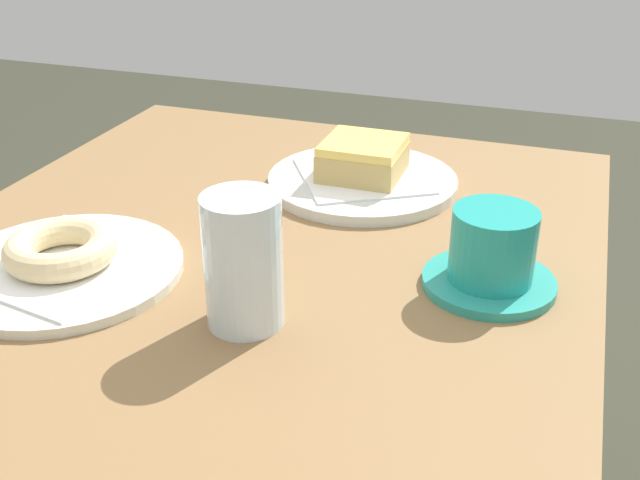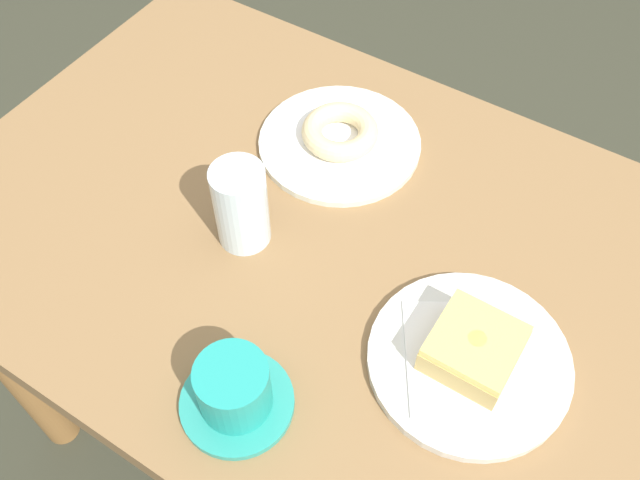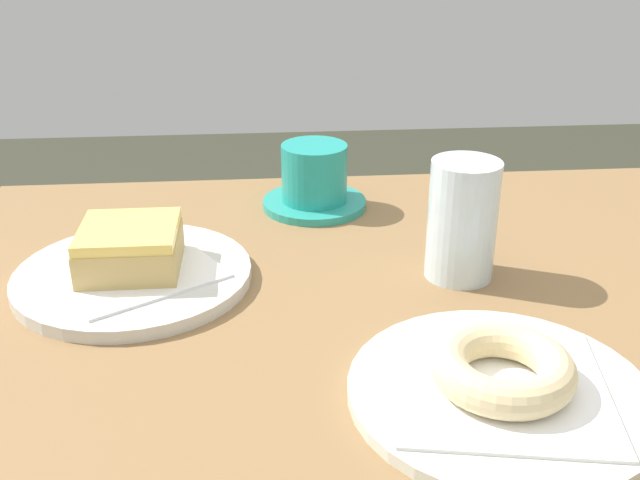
% 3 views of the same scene
% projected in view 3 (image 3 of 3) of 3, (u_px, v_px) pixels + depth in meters
% --- Properties ---
extents(table, '(0.99, 0.72, 0.72)m').
position_uv_depth(table, '(411.00, 406.00, 0.77)').
color(table, olive).
rests_on(table, ground_plane).
extents(plate_sugar_ring, '(0.24, 0.24, 0.01)m').
position_uv_depth(plate_sugar_ring, '(499.00, 393.00, 0.58)').
color(plate_sugar_ring, silver).
rests_on(plate_sugar_ring, table).
extents(napkin_sugar_ring, '(0.19, 0.19, 0.00)m').
position_uv_depth(napkin_sugar_ring, '(500.00, 386.00, 0.58)').
color(napkin_sugar_ring, white).
rests_on(napkin_sugar_ring, plate_sugar_ring).
extents(donut_sugar_ring, '(0.11, 0.11, 0.03)m').
position_uv_depth(donut_sugar_ring, '(502.00, 368.00, 0.57)').
color(donut_sugar_ring, beige).
rests_on(donut_sugar_ring, napkin_sugar_ring).
extents(plate_glazed_square, '(0.24, 0.24, 0.01)m').
position_uv_depth(plate_glazed_square, '(134.00, 276.00, 0.76)').
color(plate_glazed_square, silver).
rests_on(plate_glazed_square, table).
extents(napkin_glazed_square, '(0.20, 0.20, 0.00)m').
position_uv_depth(napkin_glazed_square, '(133.00, 269.00, 0.75)').
color(napkin_glazed_square, white).
rests_on(napkin_glazed_square, plate_glazed_square).
extents(donut_glazed_square, '(0.10, 0.10, 0.04)m').
position_uv_depth(donut_glazed_square, '(130.00, 247.00, 0.74)').
color(donut_glazed_square, tan).
rests_on(donut_glazed_square, napkin_glazed_square).
extents(water_glass, '(0.07, 0.07, 0.12)m').
position_uv_depth(water_glass, '(462.00, 220.00, 0.75)').
color(water_glass, silver).
rests_on(water_glass, table).
extents(coffee_cup, '(0.13, 0.13, 0.08)m').
position_uv_depth(coffee_cup, '(314.00, 180.00, 0.93)').
color(coffee_cup, teal).
rests_on(coffee_cup, table).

